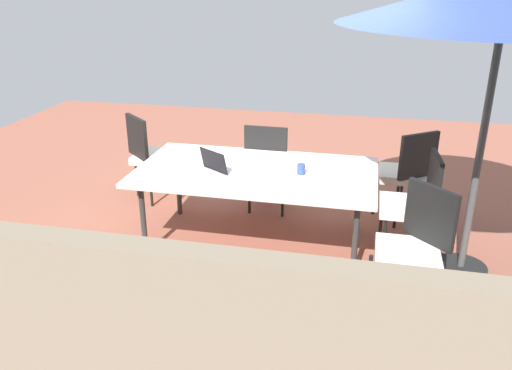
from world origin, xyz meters
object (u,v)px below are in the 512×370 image
at_px(patio_umbrella, 506,1).
at_px(cup, 301,169).
at_px(chair_southeast, 151,152).
at_px(chair_west, 414,201).
at_px(chair_northwest, 414,244).
at_px(dining_table, 256,174).
at_px(laptop, 220,166).
at_px(chair_southwest, 406,170).
at_px(chair_south, 268,162).

distance_m(patio_umbrella, cup, 2.03).
relative_size(chair_southeast, chair_west, 1.00).
bearing_deg(cup, chair_northwest, 141.10).
distance_m(dining_table, chair_northwest, 1.58).
bearing_deg(dining_table, laptop, 17.38).
bearing_deg(laptop, patio_umbrella, -148.40).
distance_m(patio_umbrella, chair_northwest, 1.85).
xyz_separation_m(chair_southeast, laptop, (-1.05, 0.87, 0.23)).
bearing_deg(dining_table, chair_southeast, -29.54).
xyz_separation_m(dining_table, chair_southwest, (-1.38, -0.80, -0.14)).
relative_size(chair_southeast, chair_northwest, 1.00).
relative_size(chair_southwest, cup, 10.56).
relative_size(chair_south, laptop, 2.44).
xyz_separation_m(chair_south, chair_southwest, (-1.41, -0.07, 0.00)).
height_order(chair_southeast, laptop, chair_southeast).
relative_size(dining_table, chair_south, 2.22).
bearing_deg(chair_south, chair_southeast, -0.86).
xyz_separation_m(dining_table, patio_umbrella, (-1.84, 0.14, 1.52)).
relative_size(chair_west, laptop, 2.44).
xyz_separation_m(chair_southeast, chair_south, (-1.34, 0.04, 0.00)).
bearing_deg(chair_west, cup, -91.38).
bearing_deg(dining_table, cup, 178.20).
bearing_deg(cup, chair_west, -177.21).
bearing_deg(chair_south, laptop, 71.86).
distance_m(dining_table, chair_south, 0.75).
xyz_separation_m(patio_umbrella, laptop, (2.16, -0.04, -1.43)).
bearing_deg(chair_southwest, chair_northwest, 52.47).
xyz_separation_m(laptop, cup, (-0.73, -0.09, -0.00)).
height_order(chair_south, cup, chair_south).
xyz_separation_m(chair_west, chair_south, (1.44, -0.70, 0.00)).
xyz_separation_m(chair_southeast, cup, (-1.78, 0.79, 0.23)).
relative_size(dining_table, chair_west, 2.22).
xyz_separation_m(chair_west, cup, (1.00, 0.05, 0.23)).
distance_m(chair_southwest, cup, 1.28).
xyz_separation_m(patio_umbrella, chair_northwest, (0.48, 0.64, -1.67)).
xyz_separation_m(patio_umbrella, chair_southwest, (0.47, -0.94, -1.67)).
relative_size(chair_southeast, laptop, 2.44).
bearing_deg(chair_west, dining_table, -92.73).
relative_size(patio_umbrella, chair_south, 2.46).
bearing_deg(patio_umbrella, cup, -4.98).
height_order(chair_west, chair_northwest, same).
xyz_separation_m(chair_northwest, cup, (0.95, -0.77, 0.23)).
bearing_deg(cup, chair_southeast, -23.86).
xyz_separation_m(dining_table, chair_northwest, (-1.36, 0.78, -0.14)).
height_order(chair_southeast, chair_south, same).
xyz_separation_m(chair_west, chair_southwest, (0.03, -0.77, 0.00)).
relative_size(dining_table, chair_southeast, 2.22).
distance_m(chair_south, chair_southwest, 1.41).
height_order(chair_west, cup, chair_west).
height_order(patio_umbrella, chair_southeast, patio_umbrella).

